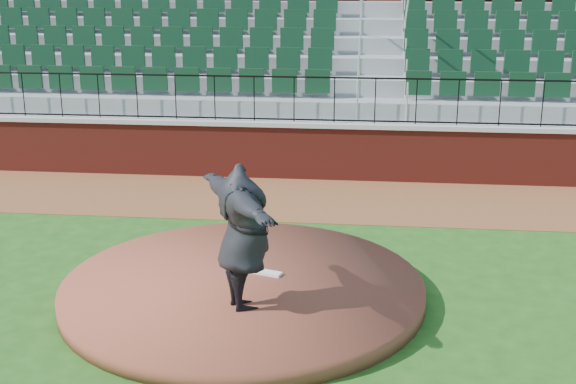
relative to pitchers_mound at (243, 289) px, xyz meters
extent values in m
plane|color=#1F4E16|center=(0.55, -0.40, -0.12)|extent=(90.00, 90.00, 0.00)
cube|color=brown|center=(0.55, 5.00, -0.12)|extent=(34.00, 3.20, 0.01)
cube|color=maroon|center=(0.55, 6.60, 0.47)|extent=(34.00, 0.35, 1.20)
cube|color=#B7B7B7|center=(0.55, 6.60, 1.12)|extent=(34.00, 0.45, 0.10)
cube|color=maroon|center=(0.55, 12.13, 2.62)|extent=(34.00, 0.50, 5.50)
cylinder|color=brown|center=(0.00, 0.00, 0.00)|extent=(5.28, 5.28, 0.25)
cube|color=white|center=(0.23, 0.33, 0.15)|extent=(0.64, 0.34, 0.04)
imported|color=black|center=(0.16, -0.86, 1.13)|extent=(1.78, 2.49, 2.01)
camera|label=1|loc=(1.75, -10.20, 4.57)|focal=47.73mm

